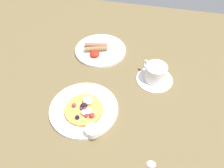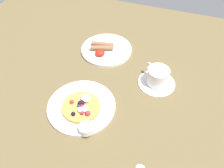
{
  "view_description": "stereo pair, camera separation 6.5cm",
  "coord_description": "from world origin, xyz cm",
  "px_view_note": "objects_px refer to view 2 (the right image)",
  "views": [
    {
      "loc": [
        12.51,
        -56.92,
        66.54
      ],
      "look_at": [
        -0.13,
        -1.26,
        4.0
      ],
      "focal_mm": 36.16,
      "sensor_mm": 36.0,
      "label": 1
    },
    {
      "loc": [
        18.71,
        -55.14,
        66.54
      ],
      "look_at": [
        -0.13,
        -1.26,
        4.0
      ],
      "focal_mm": 36.16,
      "sensor_mm": 36.0,
      "label": 2
    }
  ],
  "objects_px": {
    "coffee_saucer": "(156,83)",
    "syrup_ramekin": "(86,129)",
    "pancake_plate": "(82,106)",
    "breakfast_plate": "(107,50)",
    "coffee_cup": "(158,76)"
  },
  "relations": [
    {
      "from": "pancake_plate",
      "to": "coffee_saucer",
      "type": "distance_m",
      "value": 0.31
    },
    {
      "from": "syrup_ramekin",
      "to": "breakfast_plate",
      "type": "relative_size",
      "value": 0.2
    },
    {
      "from": "breakfast_plate",
      "to": "coffee_saucer",
      "type": "height_order",
      "value": "breakfast_plate"
    },
    {
      "from": "syrup_ramekin",
      "to": "breakfast_plate",
      "type": "height_order",
      "value": "syrup_ramekin"
    },
    {
      "from": "syrup_ramekin",
      "to": "pancake_plate",
      "type": "bearing_deg",
      "value": 123.05
    },
    {
      "from": "coffee_cup",
      "to": "pancake_plate",
      "type": "bearing_deg",
      "value": -138.07
    },
    {
      "from": "coffee_saucer",
      "to": "coffee_cup",
      "type": "distance_m",
      "value": 0.04
    },
    {
      "from": "pancake_plate",
      "to": "breakfast_plate",
      "type": "bearing_deg",
      "value": 94.5
    },
    {
      "from": "pancake_plate",
      "to": "syrup_ramekin",
      "type": "bearing_deg",
      "value": -56.95
    },
    {
      "from": "pancake_plate",
      "to": "breakfast_plate",
      "type": "height_order",
      "value": "same"
    },
    {
      "from": "syrup_ramekin",
      "to": "coffee_saucer",
      "type": "bearing_deg",
      "value": 59.7
    },
    {
      "from": "breakfast_plate",
      "to": "coffee_cup",
      "type": "relative_size",
      "value": 2.28
    },
    {
      "from": "breakfast_plate",
      "to": "coffee_cup",
      "type": "height_order",
      "value": "coffee_cup"
    },
    {
      "from": "coffee_saucer",
      "to": "pancake_plate",
      "type": "bearing_deg",
      "value": -138.36
    },
    {
      "from": "coffee_saucer",
      "to": "syrup_ramekin",
      "type": "bearing_deg",
      "value": -120.3
    }
  ]
}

